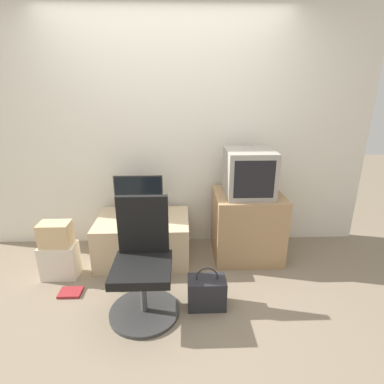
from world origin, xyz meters
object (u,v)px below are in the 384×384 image
(mouse, at_px, (158,221))
(cardboard_box_lower, at_px, (60,261))
(main_monitor, at_px, (139,195))
(keyboard, at_px, (138,223))
(office_chair, at_px, (143,269))
(book, at_px, (71,292))
(handbag, at_px, (207,292))
(crt_tv, at_px, (249,173))

(mouse, xyz_separation_m, cardboard_box_lower, (-0.94, -0.21, -0.30))
(main_monitor, relative_size, keyboard, 1.66)
(main_monitor, height_order, office_chair, office_chair)
(main_monitor, xyz_separation_m, keyboard, (0.02, -0.29, -0.20))
(keyboard, xyz_separation_m, cardboard_box_lower, (-0.73, -0.19, -0.29))
(cardboard_box_lower, height_order, book, cardboard_box_lower)
(main_monitor, bearing_deg, mouse, -50.59)
(office_chair, relative_size, handbag, 2.55)
(crt_tv, bearing_deg, book, -160.46)
(main_monitor, distance_m, mouse, 0.40)
(crt_tv, relative_size, book, 2.46)
(mouse, height_order, crt_tv, crt_tv)
(main_monitor, bearing_deg, cardboard_box_lower, -146.38)
(keyboard, bearing_deg, book, -140.50)
(crt_tv, bearing_deg, office_chair, -140.75)
(mouse, bearing_deg, cardboard_box_lower, -167.55)
(office_chair, height_order, handbag, office_chair)
(office_chair, distance_m, cardboard_box_lower, 1.01)
(crt_tv, bearing_deg, keyboard, -173.18)
(crt_tv, height_order, handbag, crt_tv)
(mouse, height_order, office_chair, office_chair)
(mouse, distance_m, office_chair, 0.70)
(cardboard_box_lower, bearing_deg, crt_tv, 9.83)
(handbag, bearing_deg, cardboard_box_lower, 161.06)
(keyboard, distance_m, office_chair, 0.69)
(mouse, bearing_deg, book, -147.81)
(handbag, bearing_deg, main_monitor, 124.66)
(handbag, bearing_deg, office_chair, -178.53)
(office_chair, height_order, cardboard_box_lower, office_chair)
(cardboard_box_lower, bearing_deg, book, -57.37)
(keyboard, distance_m, crt_tv, 1.21)
(cardboard_box_lower, bearing_deg, main_monitor, 33.62)
(cardboard_box_lower, distance_m, book, 0.36)
(crt_tv, bearing_deg, mouse, -172.93)
(office_chair, xyz_separation_m, book, (-0.69, 0.21, -0.37))
(office_chair, bearing_deg, main_monitor, 98.58)
(keyboard, xyz_separation_m, office_chair, (0.13, -0.67, -0.08))
(cardboard_box_lower, bearing_deg, keyboard, 14.29)
(keyboard, relative_size, book, 1.59)
(handbag, relative_size, book, 1.89)
(cardboard_box_lower, relative_size, handbag, 0.92)
(cardboard_box_lower, xyz_separation_m, book, (0.17, -0.27, -0.16))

